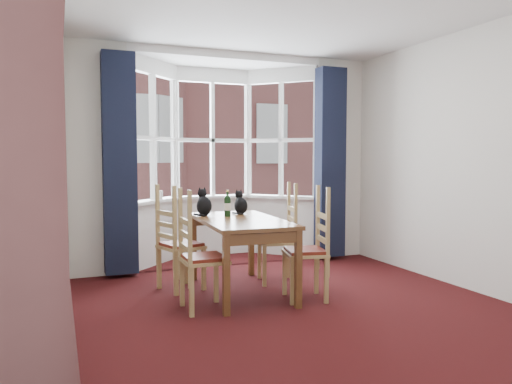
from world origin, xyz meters
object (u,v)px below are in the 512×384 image
dining_table (241,227)px  chair_right_near (314,252)px  chair_left_near (195,260)px  cat_left (204,204)px  wine_bottle (228,205)px  chair_left_far (174,247)px  chair_right_far (284,241)px  cat_right (241,204)px  candle_tall (160,195)px

dining_table → chair_right_near: chair_right_near is taller
chair_left_near → cat_left: bearing=68.8°
dining_table → wine_bottle: bearing=104.1°
chair_right_near → cat_left: size_ratio=2.88×
chair_left_far → chair_right_far: (1.27, -0.08, 0.00)m
chair_right_far → cat_right: size_ratio=3.24×
chair_right_near → cat_right: bearing=115.8°
chair_left_near → cat_right: cat_right is taller
chair_left_far → dining_table: bearing=-26.9°
chair_left_far → chair_right_near: size_ratio=1.00×
chair_right_far → chair_right_near: bearing=-91.4°
chair_left_near → candle_tall: bearing=87.4°
candle_tall → cat_right: bearing=-62.1°
chair_left_far → chair_right_far: bearing=-3.4°
wine_bottle → candle_tall: 1.53m
chair_right_near → candle_tall: (-1.12, 2.19, 0.46)m
wine_bottle → chair_left_far: bearing=172.0°
candle_tall → dining_table: bearing=-73.3°
chair_left_near → chair_right_near: (1.22, -0.07, 0.00)m
chair_right_far → wine_bottle: wine_bottle is taller
chair_left_near → chair_left_far: 0.75m
candle_tall → chair_right_near: bearing=-63.0°
dining_table → chair_left_near: bearing=-145.0°
wine_bottle → chair_right_far: bearing=0.5°
cat_right → candle_tall: bearing=117.9°
wine_bottle → candle_tall: size_ratio=2.46×
chair_right_near → cat_right: 1.11m
candle_tall → chair_left_far: bearing=-95.4°
chair_right_far → cat_right: (-0.47, 0.19, 0.42)m
chair_right_near → chair_right_far: (0.02, 0.74, 0.00)m
cat_left → chair_left_near: bearing=-111.2°
chair_left_near → cat_left: 1.02m
chair_left_near → wine_bottle: wine_bottle is taller
chair_left_far → candle_tall: bearing=84.6°
chair_right_far → cat_right: 0.65m
cat_right → cat_left: bearing=179.7°
dining_table → cat_right: (0.16, 0.44, 0.20)m
dining_table → cat_left: size_ratio=4.81×
wine_bottle → candle_tall: bearing=107.1°
chair_left_near → chair_right_far: 1.41m
chair_left_far → cat_left: 0.58m
chair_right_far → cat_left: (-0.90, 0.19, 0.43)m
chair_left_near → cat_right: size_ratio=3.24×
cat_right → dining_table: bearing=-110.2°
chair_left_near → chair_right_near: size_ratio=1.00×
chair_right_near → cat_left: 1.35m
chair_right_near → wine_bottle: bearing=132.3°
wine_bottle → cat_left: bearing=137.2°
chair_left_far → cat_right: (0.80, 0.11, 0.42)m
cat_left → wine_bottle: (0.21, -0.20, 0.00)m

